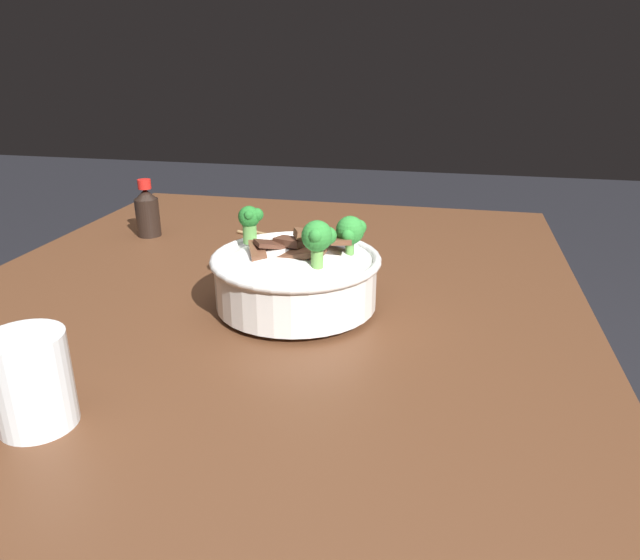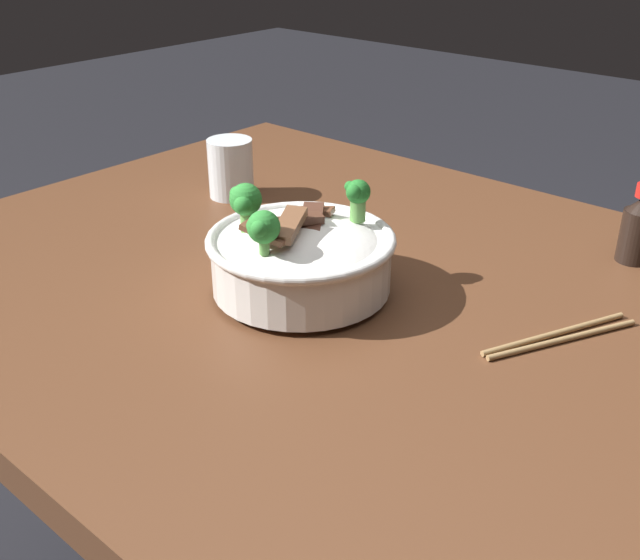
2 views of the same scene
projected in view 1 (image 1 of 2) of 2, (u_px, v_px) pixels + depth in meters
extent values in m
cube|color=#56331E|center=(257.00, 316.00, 0.87)|extent=(1.23, 0.95, 0.05)
cube|color=#56331E|center=(183.00, 349.00, 1.58)|extent=(0.08, 0.08, 0.71)
cube|color=#56331E|center=(489.00, 382.00, 1.42)|extent=(0.08, 0.08, 0.71)
cylinder|color=white|center=(297.00, 306.00, 0.84)|extent=(0.11, 0.11, 0.01)
cylinder|color=white|center=(296.00, 281.00, 0.83)|extent=(0.22, 0.22, 0.07)
torus|color=white|center=(296.00, 259.00, 0.81)|extent=(0.24, 0.24, 0.01)
ellipsoid|color=white|center=(296.00, 267.00, 0.82)|extent=(0.21, 0.21, 0.06)
cube|color=brown|center=(340.00, 241.00, 0.79)|extent=(0.06, 0.04, 0.02)
cube|color=brown|center=(320.00, 235.00, 0.81)|extent=(0.05, 0.07, 0.02)
cube|color=brown|center=(257.00, 251.00, 0.80)|extent=(0.06, 0.04, 0.01)
cube|color=#4C2B1E|center=(279.00, 245.00, 0.81)|extent=(0.06, 0.07, 0.02)
cube|color=#563323|center=(290.00, 242.00, 0.81)|extent=(0.04, 0.05, 0.01)
cube|color=brown|center=(301.00, 254.00, 0.78)|extent=(0.03, 0.07, 0.02)
cylinder|color=#5B9947|center=(250.00, 233.00, 0.85)|extent=(0.02, 0.02, 0.03)
sphere|color=#237028|center=(249.00, 217.00, 0.84)|extent=(0.03, 0.03, 0.03)
sphere|color=#237028|center=(249.00, 215.00, 0.83)|extent=(0.01, 0.01, 0.01)
sphere|color=#237028|center=(257.00, 215.00, 0.84)|extent=(0.02, 0.02, 0.02)
cylinder|color=#5B9947|center=(349.00, 247.00, 0.80)|extent=(0.01, 0.01, 0.02)
sphere|color=#2D8433|center=(350.00, 231.00, 0.79)|extent=(0.04, 0.04, 0.04)
sphere|color=#2D8433|center=(348.00, 236.00, 0.78)|extent=(0.02, 0.02, 0.02)
sphere|color=#2D8433|center=(359.00, 227.00, 0.80)|extent=(0.02, 0.02, 0.02)
cylinder|color=#6BA84C|center=(317.00, 257.00, 0.75)|extent=(0.02, 0.02, 0.03)
sphere|color=#2D8433|center=(317.00, 236.00, 0.74)|extent=(0.04, 0.04, 0.04)
sphere|color=#2D8433|center=(316.00, 236.00, 0.73)|extent=(0.02, 0.02, 0.02)
sphere|color=#2D8433|center=(328.00, 236.00, 0.75)|extent=(0.02, 0.02, 0.02)
cylinder|color=white|center=(40.00, 421.00, 0.58)|extent=(0.07, 0.07, 0.00)
cylinder|color=white|center=(32.00, 381.00, 0.57)|extent=(0.07, 0.07, 0.10)
cylinder|color=silver|center=(35.00, 397.00, 0.57)|extent=(0.06, 0.06, 0.05)
cylinder|color=#9E7A4C|center=(277.00, 241.00, 1.13)|extent=(0.09, 0.19, 0.01)
cylinder|color=#9E7A4C|center=(282.00, 239.00, 1.14)|extent=(0.10, 0.19, 0.01)
cylinder|color=black|center=(148.00, 217.00, 1.16)|extent=(0.05, 0.05, 0.07)
cone|color=black|center=(145.00, 194.00, 1.14)|extent=(0.04, 0.04, 0.02)
cylinder|color=red|center=(144.00, 184.00, 1.13)|extent=(0.03, 0.03, 0.02)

